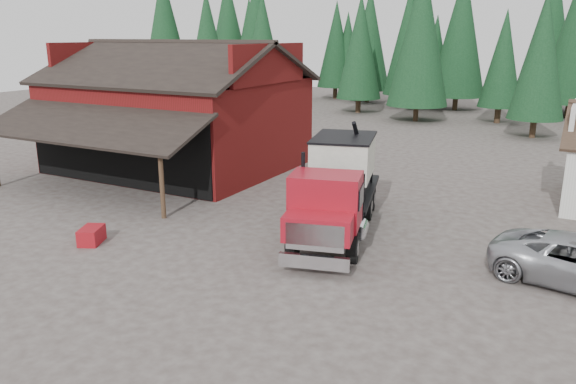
% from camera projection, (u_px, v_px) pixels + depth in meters
% --- Properties ---
extents(ground, '(120.00, 120.00, 0.00)m').
position_uv_depth(ground, '(251.00, 259.00, 19.23)').
color(ground, '#443A35').
rests_on(ground, ground).
extents(red_barn, '(12.80, 13.63, 7.18)m').
position_uv_depth(red_barn, '(178.00, 121.00, 31.92)').
color(red_barn, maroon).
rests_on(red_barn, ground).
extents(conifer_backdrop, '(76.00, 16.00, 16.00)m').
position_uv_depth(conifer_backdrop, '(479.00, 113.00, 54.81)').
color(conifer_backdrop, '#10321A').
rests_on(conifer_backdrop, ground).
extents(near_pine_a, '(4.40, 4.40, 11.40)m').
position_uv_depth(near_pine_a, '(208.00, 46.00, 51.27)').
color(near_pine_a, '#382619').
rests_on(near_pine_a, ground).
extents(near_pine_b, '(3.96, 3.96, 10.40)m').
position_uv_depth(near_pine_b, '(541.00, 57.00, 40.31)').
color(near_pine_b, '#382619').
rests_on(near_pine_b, ground).
extents(near_pine_d, '(5.28, 5.28, 13.40)m').
position_uv_depth(near_pine_d, '(421.00, 35.00, 47.86)').
color(near_pine_d, '#382619').
rests_on(near_pine_d, ground).
extents(feed_truck, '(4.58, 9.30, 4.06)m').
position_uv_depth(feed_truck, '(337.00, 185.00, 21.48)').
color(feed_truck, black).
rests_on(feed_truck, ground).
extents(equip_box, '(1.10, 1.29, 0.60)m').
position_uv_depth(equip_box, '(91.00, 235.00, 20.67)').
color(equip_box, maroon).
rests_on(equip_box, ground).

